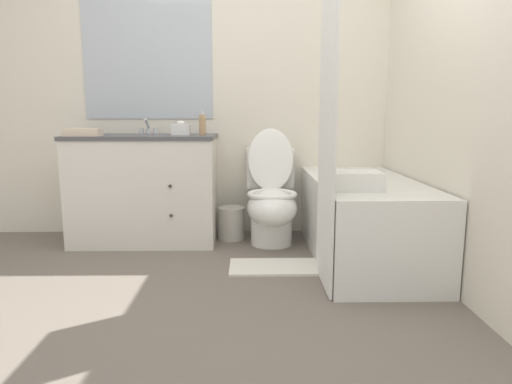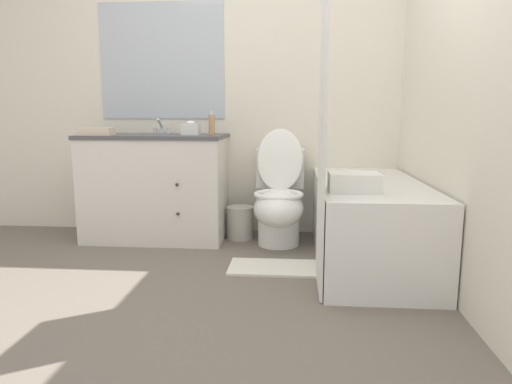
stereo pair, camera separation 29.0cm
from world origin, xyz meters
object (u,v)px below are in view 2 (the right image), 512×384
vanity_cabinet (156,186)px  bathtub (368,222)px  sink_faucet (161,129)px  bath_towel_folded (354,182)px  toilet (279,202)px  tissue_box (191,129)px  bath_mat (274,268)px  wastebasket (240,223)px  hand_towel_folded (96,132)px  soap_dispenser (212,124)px

vanity_cabinet → bathtub: vanity_cabinet is taller
vanity_cabinet → sink_faucet: sink_faucet is taller
sink_faucet → bath_towel_folded: 1.81m
toilet → vanity_cabinet: bearing=175.1°
tissue_box → bath_mat: 1.29m
bath_mat → bathtub: bearing=17.9°
bathtub → tissue_box: tissue_box is taller
sink_faucet → wastebasket: (0.67, -0.16, -0.74)m
bathtub → hand_towel_folded: (-1.98, 0.28, 0.58)m
vanity_cabinet → tissue_box: bearing=-1.3°
sink_faucet → soap_dispenser: size_ratio=0.78×
soap_dispenser → bath_towel_folded: soap_dispenser is taller
vanity_cabinet → bathtub: size_ratio=0.73×
toilet → tissue_box: 0.88m
toilet → bathtub: toilet is taller
bath_mat → sink_faucet: bearing=138.3°
hand_towel_folded → bath_towel_folded: hand_towel_folded is taller
soap_dispenser → bath_towel_folded: size_ratio=0.63×
hand_towel_folded → bath_mat: hand_towel_folded is taller
vanity_cabinet → bath_towel_folded: bearing=-31.2°
wastebasket → bath_towel_folded: size_ratio=0.90×
wastebasket → hand_towel_folded: bearing=-167.8°
vanity_cabinet → bath_towel_folded: vanity_cabinet is taller
vanity_cabinet → sink_faucet: size_ratio=7.78×
tissue_box → wastebasket: bearing=6.5°
tissue_box → toilet: bearing=-6.4°
vanity_cabinet → bath_mat: 1.25m
hand_towel_folded → vanity_cabinet: bearing=26.3°
vanity_cabinet → tissue_box: size_ratio=8.22×
sink_faucet → wastebasket: 1.01m
toilet → bath_towel_folded: bearing=-59.8°
sink_faucet → wastebasket: sink_faucet is taller
sink_faucet → bathtub: (1.59, -0.67, -0.59)m
toilet → soap_dispenser: 0.79m
toilet → hand_towel_folded: size_ratio=3.50×
sink_faucet → bath_towel_folded: sink_faucet is taller
vanity_cabinet → toilet: size_ratio=1.25×
bathtub → wastebasket: bearing=151.2°
bathtub → hand_towel_folded: hand_towel_folded is taller
bath_towel_folded → bath_mat: bath_towel_folded is taller
vanity_cabinet → sink_faucet: bearing=90.0°
vanity_cabinet → bath_mat: vanity_cabinet is taller
bathtub → tissue_box: size_ratio=11.25×
sink_faucet → soap_dispenser: 0.49m
bathtub → hand_towel_folded: 2.08m
bathtub → bath_mat: size_ratio=2.58×
sink_faucet → tissue_box: bearing=-34.3°
vanity_cabinet → sink_faucet: 0.48m
bathtub → vanity_cabinet: bearing=163.4°
bath_towel_folded → hand_towel_folded: bearing=159.6°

